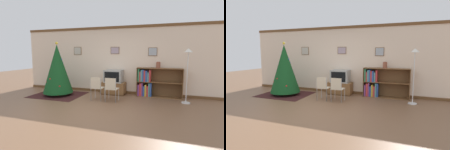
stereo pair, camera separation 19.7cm
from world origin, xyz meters
TOP-DOWN VIEW (x-y plane):
  - ground_plane at (0.00, 0.00)m, footprint 24.00×24.00m
  - wall_back at (-0.00, 2.60)m, footprint 8.27×0.11m
  - area_rug at (-1.94, 1.48)m, footprint 1.92×1.57m
  - christmas_tree at (-1.94, 1.48)m, footprint 1.14×1.14m
  - tv_console at (0.08, 2.27)m, footprint 0.93×0.51m
  - television at (0.08, 2.27)m, footprint 0.71×0.50m
  - folding_chair_left at (-0.18, 1.20)m, footprint 0.40×0.40m
  - folding_chair_right at (0.34, 1.20)m, footprint 0.40×0.40m
  - bookshelf at (1.51, 2.36)m, footprint 1.64×0.36m
  - vase at (1.77, 2.35)m, footprint 0.15×0.15m
  - standing_lamp at (2.71, 1.81)m, footprint 0.28×0.28m

SIDE VIEW (x-z plane):
  - ground_plane at x=0.00m, z-range 0.00..0.00m
  - area_rug at x=-1.94m, z-range 0.00..0.01m
  - tv_console at x=0.08m, z-range 0.00..0.49m
  - folding_chair_left at x=-0.18m, z-range 0.06..0.88m
  - folding_chair_right at x=0.34m, z-range 0.06..0.88m
  - bookshelf at x=1.51m, z-range -0.03..1.06m
  - television at x=0.08m, z-range 0.48..0.97m
  - christmas_tree at x=-1.94m, z-range 0.00..2.05m
  - vase at x=1.77m, z-range 1.09..1.32m
  - wall_back at x=0.00m, z-range 0.00..2.70m
  - standing_lamp at x=2.71m, z-range 0.48..2.25m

